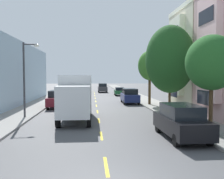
# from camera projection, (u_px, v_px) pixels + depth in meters

# --- Properties ---
(ground_plane) EXTENTS (160.00, 160.00, 0.00)m
(ground_plane) POSITION_uv_depth(u_px,v_px,m) (95.00, 99.00, 37.62)
(ground_plane) COLOR #4C4C4F
(sidewalk_left) EXTENTS (3.20, 120.00, 0.14)m
(sidewalk_left) POSITION_uv_depth(u_px,v_px,m) (45.00, 101.00, 35.05)
(sidewalk_left) COLOR gray
(sidewalk_left) RESTS_ON ground_plane
(sidewalk_right) EXTENTS (3.20, 120.00, 0.14)m
(sidewalk_right) POSITION_uv_depth(u_px,v_px,m) (144.00, 100.00, 36.21)
(sidewalk_right) COLOR gray
(sidewalk_right) RESTS_ON ground_plane
(lane_centerline_dashes) EXTENTS (0.14, 47.20, 0.01)m
(lane_centerline_dashes) POSITION_uv_depth(u_px,v_px,m) (96.00, 103.00, 32.15)
(lane_centerline_dashes) COLOR yellow
(lane_centerline_dashes) RESTS_ON ground_plane
(street_tree_nearest) EXTENTS (3.01, 3.01, 5.79)m
(street_tree_nearest) POSITION_uv_depth(u_px,v_px,m) (212.00, 63.00, 14.40)
(street_tree_nearest) COLOR #47331E
(street_tree_nearest) RESTS_ON sidewalk_right
(street_tree_second) EXTENTS (4.35, 4.35, 7.90)m
(street_tree_second) POSITION_uv_depth(u_px,v_px,m) (170.00, 59.00, 22.05)
(street_tree_second) COLOR #47331E
(street_tree_second) RESTS_ON sidewalk_right
(street_tree_third) EXTENTS (2.82, 2.82, 6.43)m
(street_tree_third) POSITION_uv_depth(u_px,v_px,m) (150.00, 66.00, 29.76)
(street_tree_third) COLOR #47331E
(street_tree_third) RESTS_ON sidewalk_right
(street_lamp) EXTENTS (1.35, 0.28, 6.14)m
(street_lamp) POSITION_uv_depth(u_px,v_px,m) (26.00, 74.00, 20.41)
(street_lamp) COLOR #38383D
(street_lamp) RESTS_ON sidewalk_left
(delivery_box_truck) EXTENTS (2.43, 7.44, 3.60)m
(delivery_box_truck) POSITION_uv_depth(u_px,v_px,m) (76.00, 95.00, 20.07)
(delivery_box_truck) COLOR white
(delivery_box_truck) RESTS_ON ground_plane
(parked_suv_navy) EXTENTS (2.02, 4.83, 1.93)m
(parked_suv_navy) POSITION_uv_depth(u_px,v_px,m) (130.00, 96.00, 32.09)
(parked_suv_navy) COLOR navy
(parked_suv_navy) RESTS_ON ground_plane
(parked_suv_burgundy) EXTENTS (1.99, 4.81, 1.93)m
(parked_suv_burgundy) POSITION_uv_depth(u_px,v_px,m) (58.00, 99.00, 27.83)
(parked_suv_burgundy) COLOR maroon
(parked_suv_burgundy) RESTS_ON ground_plane
(parked_pickup_champagne) EXTENTS (2.06, 5.32, 1.73)m
(parked_pickup_champagne) POSITION_uv_depth(u_px,v_px,m) (74.00, 89.00, 52.75)
(parked_pickup_champagne) COLOR tan
(parked_pickup_champagne) RESTS_ON ground_plane
(parked_hatchback_forest) EXTENTS (1.85, 4.05, 1.50)m
(parked_hatchback_forest) POSITION_uv_depth(u_px,v_px,m) (119.00, 91.00, 45.30)
(parked_hatchback_forest) COLOR #194C28
(parked_hatchback_forest) RESTS_ON ground_plane
(parked_suv_black) EXTENTS (2.01, 4.83, 1.93)m
(parked_suv_black) POSITION_uv_depth(u_px,v_px,m) (181.00, 121.00, 14.07)
(parked_suv_black) COLOR black
(parked_suv_black) RESTS_ON ground_plane
(moving_charcoal_sedan) EXTENTS (1.95, 4.80, 1.93)m
(moving_charcoal_sedan) POSITION_uv_depth(u_px,v_px,m) (102.00, 88.00, 54.35)
(moving_charcoal_sedan) COLOR #333338
(moving_charcoal_sedan) RESTS_ON ground_plane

